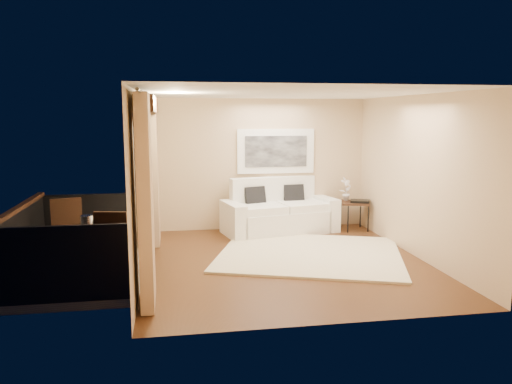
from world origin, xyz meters
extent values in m
plane|color=#543118|center=(0.00, 0.00, 0.00)|extent=(5.00, 5.00, 0.00)
plane|color=white|center=(0.00, 0.00, 2.70)|extent=(5.00, 5.00, 0.00)
plane|color=tan|center=(0.00, 2.50, 1.35)|extent=(4.50, 0.00, 4.50)
plane|color=tan|center=(0.00, -2.50, 1.35)|extent=(4.50, 0.00, 4.50)
plane|color=tan|center=(2.25, 0.00, 1.35)|extent=(0.00, 5.00, 5.00)
plane|color=tan|center=(-2.25, 1.85, 1.35)|extent=(0.00, 2.70, 2.70)
plane|color=tan|center=(-2.25, -1.85, 1.35)|extent=(0.00, 2.70, 2.70)
plane|color=tan|center=(-2.25, 0.00, 2.55)|extent=(0.00, 2.40, 2.40)
cube|color=#321B10|center=(-2.13, 0.00, 2.52)|extent=(0.28, 2.40, 0.22)
cube|color=#605B56|center=(-3.15, 0.00, -0.06)|extent=(1.80, 2.60, 0.12)
cube|color=black|center=(-4.01, 0.00, 0.50)|extent=(0.06, 2.60, 1.00)
cube|color=black|center=(-3.15, 1.27, 0.50)|extent=(1.80, 0.06, 1.00)
cube|color=black|center=(-3.15, -1.27, 0.50)|extent=(1.80, 0.06, 1.00)
cube|color=#321B10|center=(-4.01, 0.00, 1.02)|extent=(0.10, 2.60, 0.06)
cube|color=tan|center=(-2.11, 1.55, 1.32)|extent=(0.16, 0.75, 2.62)
cube|color=tan|center=(-2.11, -1.55, 1.32)|extent=(0.16, 0.75, 2.62)
cylinder|color=#4C473F|center=(-2.11, 0.00, 2.63)|extent=(0.04, 4.80, 0.04)
cube|color=white|center=(0.36, 2.47, 1.62)|extent=(1.62, 0.05, 0.92)
cube|color=black|center=(0.36, 2.44, 1.62)|extent=(1.30, 0.02, 0.64)
cube|color=#F3E8C4|center=(0.51, 0.31, 0.02)|extent=(3.72, 3.48, 0.04)
cube|color=white|center=(0.36, 2.02, 0.23)|extent=(2.00, 1.33, 0.45)
cube|color=white|center=(0.28, 2.39, 0.65)|extent=(1.85, 0.61, 0.89)
cube|color=white|center=(-0.62, 1.81, 0.34)|extent=(0.46, 1.01, 0.67)
cube|color=white|center=(1.34, 2.23, 0.34)|extent=(0.46, 1.01, 0.67)
cube|color=white|center=(-0.07, 1.90, 0.53)|extent=(1.03, 1.03, 0.15)
cube|color=white|center=(0.80, 2.08, 0.53)|extent=(1.03, 1.03, 0.15)
cube|color=black|center=(-0.13, 2.14, 0.71)|extent=(0.47, 0.32, 0.44)
cube|color=black|center=(0.72, 2.32, 0.71)|extent=(0.45, 0.24, 0.44)
cube|color=#321B10|center=(1.93, 1.97, 0.57)|extent=(0.67, 0.67, 0.04)
cylinder|color=black|center=(1.71, 1.75, 0.28)|extent=(0.03, 0.03, 0.55)
cylinder|color=black|center=(2.15, 1.75, 0.28)|extent=(0.03, 0.03, 0.55)
cylinder|color=black|center=(1.71, 2.19, 0.28)|extent=(0.03, 0.03, 0.55)
cylinder|color=black|center=(2.15, 2.19, 0.28)|extent=(0.03, 0.03, 0.55)
cube|color=black|center=(2.01, 1.90, 0.62)|extent=(0.46, 0.40, 0.05)
imported|color=white|center=(1.79, 2.13, 0.84)|extent=(0.31, 0.28, 0.49)
cube|color=#321B10|center=(-2.84, -0.59, 0.74)|extent=(0.74, 0.74, 0.05)
cylinder|color=#321B10|center=(-3.11, -0.86, 0.35)|extent=(0.04, 0.04, 0.71)
cylinder|color=#321B10|center=(-2.58, -0.86, 0.35)|extent=(0.04, 0.04, 0.71)
cylinder|color=#321B10|center=(-3.11, -0.33, 0.35)|extent=(0.04, 0.04, 0.71)
cylinder|color=#321B10|center=(-2.58, -0.33, 0.35)|extent=(0.04, 0.04, 0.71)
cube|color=#321B10|center=(-3.49, 0.62, 0.50)|extent=(0.57, 0.57, 0.06)
cube|color=#321B10|center=(-3.44, 0.42, 0.77)|extent=(0.46, 0.17, 0.61)
cylinder|color=#321B10|center=(-3.36, 0.85, 0.24)|extent=(0.03, 0.03, 0.47)
cylinder|color=#321B10|center=(-3.72, 0.75, 0.24)|extent=(0.03, 0.03, 0.47)
cylinder|color=#321B10|center=(-3.26, 0.48, 0.24)|extent=(0.03, 0.03, 0.47)
cylinder|color=#321B10|center=(-3.63, 0.39, 0.24)|extent=(0.03, 0.03, 0.47)
cube|color=#321B10|center=(-2.67, -1.00, 0.49)|extent=(0.55, 0.55, 0.05)
cube|color=#321B10|center=(-2.62, -0.80, 0.77)|extent=(0.46, 0.15, 0.60)
cylinder|color=#321B10|center=(-2.89, -1.14, 0.24)|extent=(0.03, 0.03, 0.47)
cylinder|color=#321B10|center=(-2.53, -1.22, 0.24)|extent=(0.03, 0.03, 0.47)
cylinder|color=#321B10|center=(-2.81, -0.78, 0.24)|extent=(0.03, 0.03, 0.47)
cylinder|color=#321B10|center=(-2.45, -0.86, 0.24)|extent=(0.03, 0.03, 0.47)
cylinder|color=white|center=(-2.99, -0.47, 0.86)|extent=(0.18, 0.18, 0.20)
cylinder|color=red|center=(-2.84, -0.42, 0.80)|extent=(0.06, 0.06, 0.07)
cylinder|color=white|center=(-2.86, -0.75, 0.85)|extent=(0.04, 0.04, 0.18)
cylinder|color=silver|center=(-2.73, -0.63, 0.82)|extent=(0.06, 0.06, 0.12)
cylinder|color=silver|center=(-2.70, -0.58, 0.82)|extent=(0.06, 0.06, 0.12)
camera|label=1|loc=(-1.78, -7.68, 2.37)|focal=35.00mm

